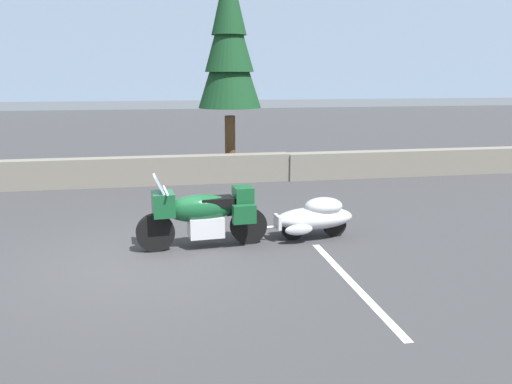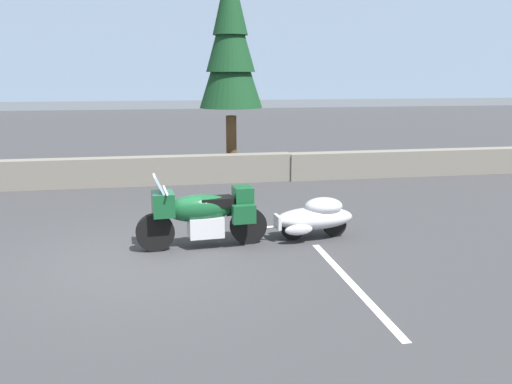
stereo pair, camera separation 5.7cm
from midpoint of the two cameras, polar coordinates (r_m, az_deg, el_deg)
The scene contains 7 objects.
ground_plane at distance 8.88m, azimuth -11.94°, elevation -7.33°, with size 80.00×80.00×0.00m, color #38383A.
stone_guard_wall at distance 14.84m, azimuth -10.39°, elevation 2.27°, with size 24.00×0.52×0.78m.
distant_ridgeline at distance 104.76m, azimuth -10.91°, elevation 15.04°, with size 240.00×80.00×16.00m, color #7F93AD.
touring_motorcycle at distance 9.25m, azimuth -5.67°, elevation -2.27°, with size 2.31×0.84×1.33m.
car_shaped_trailer at distance 9.84m, azimuth 6.53°, elevation -2.65°, with size 2.22×0.84×0.76m.
pine_tree_tall at distance 15.77m, azimuth -2.68°, elevation 15.86°, with size 1.84×1.84×6.22m.
parking_stripe_marker at distance 7.95m, azimuth 10.44°, elevation -9.65°, with size 0.12×3.60×0.01m, color silver.
Camera 2 is at (0.35, -8.36, 2.97)m, focal length 37.04 mm.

